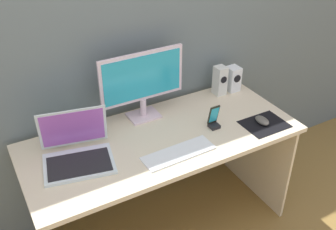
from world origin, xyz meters
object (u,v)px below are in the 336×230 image
(laptop, at_px, (77,152))
(fishbowl, at_px, (63,130))
(mouse, at_px, (262,120))
(phone_in_dock, at_px, (214,120))
(monitor, at_px, (143,81))
(speaker_near_monitor, at_px, (220,81))
(keyboard_external, at_px, (179,153))
(speaker_right, at_px, (233,79))

(laptop, relative_size, fishbowl, 2.82)
(mouse, distance_m, phone_in_dock, 0.29)
(monitor, distance_m, speaker_near_monitor, 0.57)
(keyboard_external, xyz_separation_m, mouse, (0.56, 0.01, 0.02))
(speaker_near_monitor, bearing_deg, speaker_right, -0.05)
(speaker_right, bearing_deg, laptop, -169.43)
(fishbowl, bearing_deg, phone_in_dock, -20.29)
(speaker_right, bearing_deg, keyboard_external, -147.43)
(keyboard_external, distance_m, phone_in_dock, 0.32)
(speaker_right, relative_size, keyboard_external, 0.42)
(monitor, height_order, speaker_near_monitor, monitor)
(speaker_right, relative_size, fishbowl, 1.17)
(speaker_near_monitor, relative_size, mouse, 1.91)
(fishbowl, xyz_separation_m, mouse, (1.04, -0.40, -0.05))
(speaker_right, bearing_deg, phone_in_dock, -139.89)
(mouse, bearing_deg, laptop, 170.20)
(speaker_near_monitor, relative_size, phone_in_dock, 1.38)
(phone_in_dock, bearing_deg, laptop, 173.24)
(monitor, relative_size, speaker_near_monitor, 2.65)
(phone_in_dock, bearing_deg, monitor, 135.39)
(keyboard_external, distance_m, mouse, 0.56)
(monitor, distance_m, fishbowl, 0.51)
(speaker_right, relative_size, phone_in_dock, 1.19)
(fishbowl, height_order, keyboard_external, fishbowl)
(monitor, relative_size, phone_in_dock, 3.66)
(laptop, height_order, phone_in_dock, laptop)
(keyboard_external, relative_size, mouse, 3.90)
(fishbowl, xyz_separation_m, phone_in_dock, (0.78, -0.29, -0.02))
(laptop, relative_size, keyboard_external, 1.02)
(speaker_near_monitor, distance_m, fishbowl, 1.03)
(speaker_near_monitor, distance_m, keyboard_external, 0.70)
(laptop, xyz_separation_m, phone_in_dock, (0.77, -0.09, -0.00))
(speaker_right, relative_size, speaker_near_monitor, 0.86)
(speaker_right, bearing_deg, mouse, -102.84)
(speaker_right, xyz_separation_m, mouse, (-0.09, -0.41, -0.06))
(laptop, bearing_deg, speaker_right, 10.57)
(speaker_right, height_order, fishbowl, speaker_right)
(monitor, bearing_deg, fishbowl, -179.59)
(mouse, bearing_deg, speaker_near_monitor, 92.71)
(speaker_near_monitor, xyz_separation_m, phone_in_dock, (-0.25, -0.30, -0.05))
(speaker_near_monitor, relative_size, keyboard_external, 0.49)
(fishbowl, height_order, phone_in_dock, phone_in_dock)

